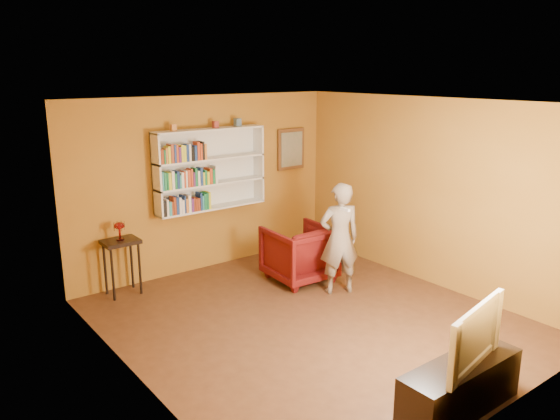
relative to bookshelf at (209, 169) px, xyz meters
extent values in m
cube|color=#472917|center=(0.00, -2.41, -1.65)|extent=(5.30, 5.80, 0.12)
cube|color=#9D651D|center=(0.00, 0.11, -0.24)|extent=(5.30, 0.04, 2.70)
cube|color=#9D651D|center=(0.00, -4.93, -0.24)|extent=(5.30, 0.04, 2.70)
cube|color=#9D651D|center=(-2.27, -2.41, -0.24)|extent=(0.04, 5.80, 2.70)
cube|color=#9D651D|center=(2.27, -2.41, -0.24)|extent=(0.04, 5.80, 2.70)
cube|color=silver|center=(0.00, -2.41, 1.14)|extent=(5.30, 5.80, 0.06)
cube|color=silver|center=(0.00, 0.07, 0.01)|extent=(1.80, 0.03, 1.20)
cube|color=silver|center=(-0.89, -0.06, 0.01)|extent=(0.03, 0.28, 1.20)
cube|color=silver|center=(0.89, -0.06, 0.01)|extent=(0.03, 0.28, 1.20)
cube|color=silver|center=(0.00, -0.06, -0.59)|extent=(1.80, 0.28, 0.03)
cube|color=silver|center=(0.00, -0.06, -0.21)|extent=(1.80, 0.28, 0.03)
cube|color=silver|center=(0.00, -0.06, 0.17)|extent=(1.80, 0.28, 0.03)
cube|color=silver|center=(0.00, -0.06, 0.61)|extent=(1.80, 0.28, 0.03)
cube|color=black|center=(-0.84, -0.11, -0.47)|extent=(0.04, 0.15, 0.23)
cube|color=silver|center=(-0.79, -0.11, -0.46)|extent=(0.03, 0.16, 0.24)
cube|color=teal|center=(-0.75, -0.10, -0.48)|extent=(0.04, 0.18, 0.20)
cube|color=maroon|center=(-0.72, -0.10, -0.48)|extent=(0.02, 0.18, 0.20)
cube|color=maroon|center=(-0.68, -0.11, -0.45)|extent=(0.04, 0.16, 0.26)
cube|color=navy|center=(-0.64, -0.10, -0.45)|extent=(0.04, 0.17, 0.26)
cube|color=silver|center=(-0.59, -0.11, -0.46)|extent=(0.04, 0.15, 0.24)
cube|color=silver|center=(-0.55, -0.12, -0.48)|extent=(0.04, 0.14, 0.20)
cube|color=navy|center=(-0.52, -0.10, -0.45)|extent=(0.02, 0.17, 0.26)
cube|color=orange|center=(-0.48, -0.11, -0.47)|extent=(0.04, 0.16, 0.21)
cube|color=silver|center=(-0.44, -0.10, -0.45)|extent=(0.04, 0.18, 0.26)
cube|color=#57246C|center=(-0.40, -0.10, -0.48)|extent=(0.04, 0.18, 0.20)
cube|color=maroon|center=(-0.36, -0.12, -0.47)|extent=(0.02, 0.14, 0.21)
cube|color=maroon|center=(-0.33, -0.10, -0.48)|extent=(0.03, 0.18, 0.19)
cube|color=maroon|center=(-0.29, -0.12, -0.48)|extent=(0.04, 0.15, 0.19)
cube|color=navy|center=(-0.25, -0.11, -0.45)|extent=(0.03, 0.16, 0.27)
cube|color=teal|center=(-0.21, -0.09, -0.47)|extent=(0.03, 0.19, 0.22)
cube|color=#1A7741|center=(-0.18, -0.10, -0.46)|extent=(0.04, 0.19, 0.25)
cube|color=#1A7741|center=(-0.14, -0.11, -0.45)|extent=(0.03, 0.16, 0.25)
cube|color=yellow|center=(-0.10, -0.10, -0.45)|extent=(0.03, 0.18, 0.26)
cube|color=teal|center=(-0.85, -0.12, -0.07)|extent=(0.03, 0.15, 0.27)
cube|color=#1A7741|center=(-0.81, -0.10, -0.07)|extent=(0.04, 0.18, 0.25)
cube|color=#1A7741|center=(-0.77, -0.10, -0.08)|extent=(0.02, 0.17, 0.25)
cube|color=yellow|center=(-0.74, -0.11, -0.08)|extent=(0.04, 0.16, 0.25)
cube|color=silver|center=(-0.69, -0.10, -0.07)|extent=(0.04, 0.18, 0.27)
cube|color=#1A7741|center=(-0.65, -0.12, -0.09)|extent=(0.03, 0.14, 0.23)
cube|color=navy|center=(-0.61, -0.11, -0.07)|extent=(0.03, 0.16, 0.25)
cube|color=teal|center=(-0.57, -0.11, -0.10)|extent=(0.02, 0.17, 0.20)
cube|color=silver|center=(-0.54, -0.12, -0.09)|extent=(0.04, 0.14, 0.23)
cube|color=#BB3F1C|center=(-0.50, -0.12, -0.08)|extent=(0.02, 0.14, 0.24)
cube|color=silver|center=(-0.47, -0.10, -0.07)|extent=(0.03, 0.18, 0.25)
cube|color=#BB3F1C|center=(-0.43, -0.12, -0.07)|extent=(0.04, 0.15, 0.25)
cube|color=#BB3F1C|center=(-0.39, -0.11, -0.07)|extent=(0.03, 0.16, 0.27)
cube|color=#57246C|center=(-0.35, -0.11, -0.09)|extent=(0.03, 0.16, 0.21)
cube|color=#1A7741|center=(-0.32, -0.12, -0.07)|extent=(0.04, 0.15, 0.27)
cube|color=silver|center=(-0.27, -0.10, -0.09)|extent=(0.04, 0.17, 0.22)
cube|color=navy|center=(-0.23, -0.12, -0.07)|extent=(0.04, 0.14, 0.27)
cube|color=yellow|center=(-0.19, -0.11, -0.10)|extent=(0.03, 0.16, 0.19)
cube|color=#1A7741|center=(-0.16, -0.11, -0.09)|extent=(0.03, 0.15, 0.22)
cube|color=yellow|center=(-0.11, -0.11, -0.10)|extent=(0.04, 0.16, 0.20)
cube|color=#BB3F1C|center=(-0.06, -0.10, -0.08)|extent=(0.04, 0.19, 0.24)
cube|color=#1A7741|center=(-0.02, -0.11, -0.09)|extent=(0.04, 0.16, 0.22)
cube|color=silver|center=(0.03, -0.10, -0.07)|extent=(0.04, 0.18, 0.26)
cube|color=maroon|center=(-0.84, -0.11, 0.29)|extent=(0.04, 0.15, 0.21)
cube|color=#1A7741|center=(-0.80, -0.10, 0.28)|extent=(0.02, 0.18, 0.20)
cube|color=orange|center=(-0.77, -0.12, 0.29)|extent=(0.03, 0.15, 0.22)
cube|color=yellow|center=(-0.73, -0.12, 0.30)|extent=(0.04, 0.14, 0.24)
cube|color=maroon|center=(-0.68, -0.11, 0.31)|extent=(0.04, 0.16, 0.27)
cube|color=navy|center=(-0.64, -0.11, 0.31)|extent=(0.03, 0.16, 0.26)
cube|color=#BB3F1C|center=(-0.60, -0.11, 0.31)|extent=(0.03, 0.17, 0.26)
cube|color=#57246C|center=(-0.56, -0.12, 0.29)|extent=(0.04, 0.14, 0.22)
cube|color=yellow|center=(-0.52, -0.11, 0.30)|extent=(0.04, 0.16, 0.25)
cube|color=yellow|center=(-0.48, -0.10, 0.30)|extent=(0.04, 0.18, 0.24)
cube|color=navy|center=(-0.44, -0.11, 0.30)|extent=(0.04, 0.15, 0.25)
cube|color=silver|center=(-0.40, -0.09, 0.31)|extent=(0.03, 0.19, 0.25)
cube|color=black|center=(-0.36, -0.12, 0.29)|extent=(0.04, 0.14, 0.21)
cube|color=navy|center=(-0.31, -0.11, 0.29)|extent=(0.04, 0.17, 0.22)
cube|color=#BB3F1C|center=(-0.26, -0.12, 0.31)|extent=(0.04, 0.14, 0.27)
cube|color=#BB3F1C|center=(-0.22, -0.11, 0.30)|extent=(0.03, 0.15, 0.24)
cube|color=black|center=(-0.18, -0.10, 0.31)|extent=(0.03, 0.18, 0.27)
cube|color=orange|center=(-0.14, -0.10, 0.30)|extent=(0.03, 0.17, 0.23)
cube|color=#C97D39|center=(-0.59, -0.06, 0.67)|extent=(0.07, 0.07, 0.10)
cube|color=maroon|center=(0.11, -0.06, 0.67)|extent=(0.08, 0.08, 0.10)
cube|color=slate|center=(0.50, -0.06, 0.68)|extent=(0.09, 0.09, 0.12)
cube|color=brown|center=(1.65, 0.06, 0.16)|extent=(0.55, 0.04, 0.70)
cube|color=gray|center=(1.65, 0.03, 0.16)|extent=(0.45, 0.02, 0.58)
cylinder|color=black|center=(-1.72, -0.30, -1.22)|extent=(0.04, 0.04, 0.74)
cylinder|color=black|center=(-1.33, -0.30, -1.22)|extent=(0.04, 0.04, 0.74)
cylinder|color=black|center=(-1.72, -0.02, -1.22)|extent=(0.04, 0.04, 0.74)
cylinder|color=black|center=(-1.33, -0.02, -1.22)|extent=(0.04, 0.04, 0.74)
cube|color=black|center=(-1.52, -0.16, -0.83)|extent=(0.49, 0.37, 0.05)
cylinder|color=maroon|center=(-1.52, -0.16, -0.79)|extent=(0.11, 0.11, 0.02)
cylinder|color=maroon|center=(-1.52, -0.16, -0.71)|extent=(0.03, 0.03, 0.14)
ellipsoid|color=maroon|center=(-1.52, -0.16, -0.60)|extent=(0.15, 0.15, 0.10)
cylinder|color=beige|center=(-1.45, -0.16, -0.60)|extent=(0.01, 0.01, 0.11)
cylinder|color=beige|center=(-1.47, -0.11, -0.60)|extent=(0.01, 0.01, 0.11)
cylinder|color=beige|center=(-1.52, -0.09, -0.60)|extent=(0.01, 0.01, 0.11)
cylinder|color=beige|center=(-1.57, -0.11, -0.60)|extent=(0.01, 0.01, 0.11)
cylinder|color=beige|center=(-1.59, -0.16, -0.60)|extent=(0.01, 0.01, 0.11)
cylinder|color=beige|center=(-1.57, -0.21, -0.60)|extent=(0.01, 0.01, 0.11)
cylinder|color=beige|center=(-1.52, -0.23, -0.60)|extent=(0.01, 0.01, 0.11)
cylinder|color=beige|center=(-1.47, -0.21, -0.60)|extent=(0.01, 0.01, 0.11)
imported|color=#440408|center=(0.78, -1.25, -1.18)|extent=(0.95, 0.97, 0.83)
imported|color=#7A6A59|center=(0.92, -1.95, -0.80)|extent=(0.68, 0.58, 1.58)
cube|color=white|center=(0.70, -2.27, -0.29)|extent=(0.04, 0.15, 0.04)
cube|color=black|center=(-0.12, -4.66, -1.35)|extent=(1.35, 0.41, 0.48)
imported|color=black|center=(-0.12, -4.66, -0.81)|extent=(1.04, 0.33, 0.60)
camera|label=1|loc=(-4.14, -7.17, 1.47)|focal=35.00mm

